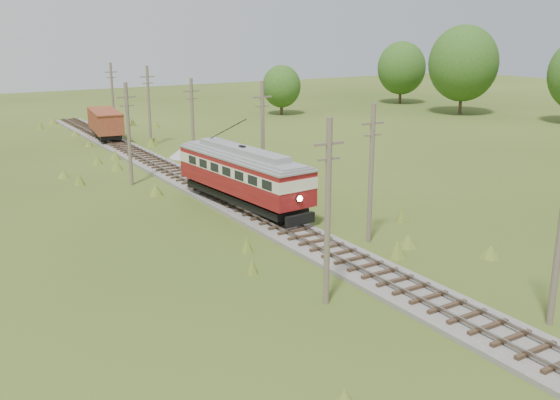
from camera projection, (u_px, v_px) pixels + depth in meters
railbed_main at (210, 191)px, 50.24m from camera, size 3.60×96.00×0.57m
streetcar at (243, 172)px, 44.88m from camera, size 4.26×13.65×6.19m
gondola at (105, 122)px, 73.46m from camera, size 4.13×9.39×3.02m
gravel_pile at (188, 151)px, 64.18m from camera, size 3.63×3.85×1.32m
utility_pole_r_2 at (371, 172)px, 37.59m from camera, size 1.60×0.30×8.60m
utility_pole_r_3 at (263, 138)px, 48.20m from camera, size 1.60×0.30×9.00m
utility_pole_r_4 at (193, 122)px, 58.89m from camera, size 1.60×0.30×8.40m
utility_pole_r_5 at (149, 105)px, 69.73m from camera, size 1.60×0.30×8.90m
utility_pole_r_6 at (113, 96)px, 80.37m from camera, size 1.60×0.30×8.70m
utility_pole_l_a at (328, 211)px, 28.83m from camera, size 1.60×0.30×9.00m
utility_pole_l_b at (129, 133)px, 51.80m from camera, size 1.60×0.30×8.60m
tree_right_4 at (463, 63)px, 95.08m from camera, size 10.50×10.50×13.53m
tree_right_5 at (401, 68)px, 109.68m from camera, size 8.40×8.40×10.82m
tree_mid_b at (282, 86)px, 95.49m from camera, size 5.88×5.88×7.57m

